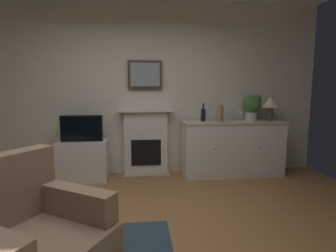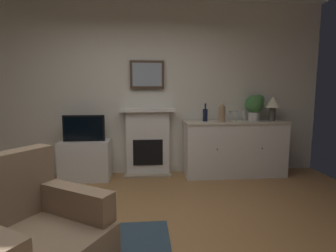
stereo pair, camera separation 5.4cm
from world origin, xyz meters
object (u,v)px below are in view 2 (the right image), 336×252
wine_glass_left (230,114)px  vase_decorative (222,113)px  fireplace_unit (148,142)px  sideboard_cabinet (234,148)px  tv_set (84,128)px  armchair (27,238)px  wine_bottle (205,115)px  table_lamp (273,104)px  framed_picture (147,75)px  wine_glass_right (244,114)px  tv_cabinet (86,160)px  wine_glass_center (236,114)px  potted_plant_small (255,105)px

wine_glass_left → vase_decorative: bearing=-159.7°
vase_decorative → fireplace_unit: bearing=169.0°
sideboard_cabinet → tv_set: tv_set is taller
fireplace_unit → armchair: (-0.82, -2.45, -0.17)m
wine_bottle → armchair: wine_bottle is taller
table_lamp → tv_set: bearing=-179.8°
armchair → fireplace_unit: bearing=71.5°
vase_decorative → wine_glass_left: bearing=20.3°
wine_glass_left → fireplace_unit: bearing=172.8°
framed_picture → armchair: (-0.82, -2.50, -1.26)m
framed_picture → wine_glass_right: size_ratio=3.33×
fireplace_unit → tv_set: (-0.98, -0.19, 0.26)m
vase_decorative → tv_cabinet: (-2.14, 0.06, -0.73)m
fireplace_unit → framed_picture: size_ratio=2.00×
tv_cabinet → wine_glass_center: bearing=0.6°
table_lamp → armchair: table_lamp is taller
framed_picture → wine_bottle: (0.93, -0.18, -0.64)m
tv_cabinet → vase_decorative: bearing=-1.7°
fireplace_unit → framed_picture: bearing=90.0°
wine_glass_center → wine_glass_left: bearing=-165.1°
wine_bottle → tv_set: bearing=-178.4°
fireplace_unit → wine_bottle: wine_bottle is taller
framed_picture → sideboard_cabinet: (1.41, -0.22, -1.19)m
framed_picture → wine_glass_right: framed_picture is taller
potted_plant_small → armchair: bearing=-137.9°
wine_glass_left → tv_cabinet: bearing=179.9°
wine_glass_right → tv_set: size_ratio=0.27×
wine_glass_left → tv_cabinet: (-2.31, 0.00, -0.71)m
framed_picture → table_lamp: framed_picture is taller
tv_set → armchair: (0.16, -2.27, -0.43)m
potted_plant_small → table_lamp: bearing=-9.1°
framed_picture → potted_plant_small: framed_picture is taller
fireplace_unit → vase_decorative: bearing=-11.0°
tv_cabinet → tv_set: bearing=-90.0°
fireplace_unit → tv_cabinet: fireplace_unit is taller
vase_decorative → tv_cabinet: vase_decorative is taller
potted_plant_small → wine_bottle: bearing=-179.9°
wine_glass_center → vase_decorative: size_ratio=0.59×
fireplace_unit → wine_glass_right: bearing=-6.3°
wine_glass_right → framed_picture: bearing=172.0°
framed_picture → tv_set: framed_picture is taller
sideboard_cabinet → vase_decorative: (-0.24, -0.05, 0.59)m
wine_glass_right → potted_plant_small: size_ratio=0.38×
tv_cabinet → table_lamp: bearing=-0.3°
wine_glass_right → tv_cabinet: (-2.53, 0.01, -0.71)m
wine_bottle → tv_cabinet: bearing=-179.1°
table_lamp → vase_decorative: size_ratio=1.42×
wine_glass_right → wine_glass_left: bearing=178.9°
fireplace_unit → sideboard_cabinet: fireplace_unit is taller
fireplace_unit → tv_cabinet: bearing=-170.6°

